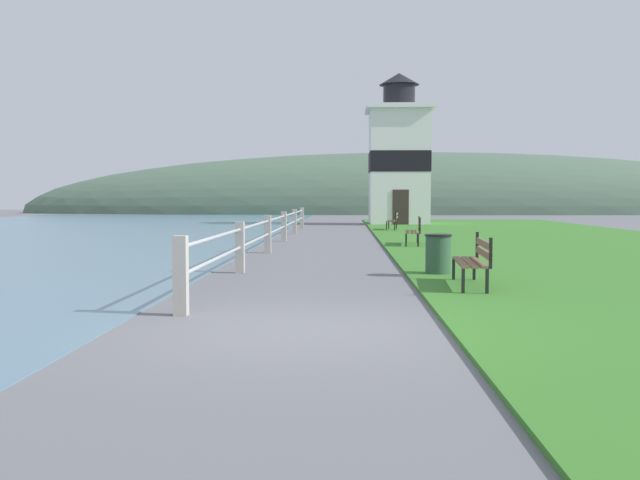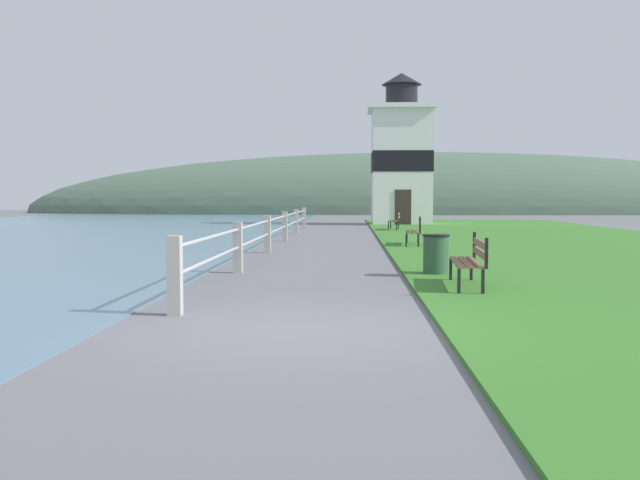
# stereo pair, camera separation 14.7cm
# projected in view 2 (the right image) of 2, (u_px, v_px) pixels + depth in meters

# --- Properties ---
(ground_plane) EXTENTS (160.00, 160.00, 0.00)m
(ground_plane) POSITION_uv_depth(u_px,v_px,m) (292.00, 330.00, 8.42)
(ground_plane) COLOR slate
(grass_verge) EXTENTS (12.00, 48.78, 0.06)m
(grass_verge) POSITION_uv_depth(u_px,v_px,m) (557.00, 242.00, 24.31)
(grass_verge) COLOR #387528
(grass_verge) RESTS_ON ground_plane
(seawall_railing) EXTENTS (0.18, 26.82, 1.06)m
(seawall_railing) POSITION_uv_depth(u_px,v_px,m) (277.00, 227.00, 22.74)
(seawall_railing) COLOR #A8A399
(seawall_railing) RESTS_ON ground_plane
(park_bench_near) EXTENTS (0.61, 1.94, 0.94)m
(park_bench_near) POSITION_uv_depth(u_px,v_px,m) (471.00, 258.00, 12.08)
(park_bench_near) COLOR brown
(park_bench_near) RESTS_ON ground_plane
(park_bench_midway) EXTENTS (0.64, 1.93, 0.94)m
(park_bench_midway) POSITION_uv_depth(u_px,v_px,m) (415.00, 230.00, 22.67)
(park_bench_midway) COLOR brown
(park_bench_midway) RESTS_ON ground_plane
(park_bench_far) EXTENTS (0.68, 1.84, 0.94)m
(park_bench_far) POSITION_uv_depth(u_px,v_px,m) (395.00, 219.00, 33.24)
(park_bench_far) COLOR brown
(park_bench_far) RESTS_ON ground_plane
(lighthouse) EXTENTS (3.83, 3.83, 8.68)m
(lighthouse) POSITION_uv_depth(u_px,v_px,m) (401.00, 159.00, 41.01)
(lighthouse) COLOR white
(lighthouse) RESTS_ON ground_plane
(trash_bin) EXTENTS (0.54, 0.54, 0.84)m
(trash_bin) POSITION_uv_depth(u_px,v_px,m) (436.00, 255.00, 14.14)
(trash_bin) COLOR #2D5138
(trash_bin) RESTS_ON ground_plane
(distant_hillside) EXTENTS (80.00, 16.00, 12.00)m
(distant_hillside) POSITION_uv_depth(u_px,v_px,m) (424.00, 213.00, 70.44)
(distant_hillside) COLOR #4C6651
(distant_hillside) RESTS_ON ground_plane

